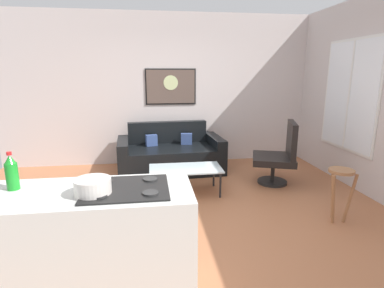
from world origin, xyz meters
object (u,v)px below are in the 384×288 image
Objects in this scene: coffee_table at (186,170)px; armchair at (280,155)px; soda_bottle at (12,173)px; wall_painting at (171,87)px; bar_stool at (340,183)px; mixing_bowl at (93,187)px; couch at (170,155)px.

armchair is at bearing 7.51° from coffee_table.
wall_painting is (1.39, 3.59, 0.44)m from soda_bottle.
bar_stool is (1.68, -1.10, 0.12)m from coffee_table.
bar_stool is (0.17, -1.30, 0.01)m from armchair.
wall_painting reaches higher than armchair.
mixing_bowl is at bearing -112.55° from coffee_table.
wall_painting is at bearing 77.99° from mixing_bowl.
couch is 2.91× the size of bar_stool.
wall_painting reaches higher than bar_stool.
mixing_bowl is (-2.56, -1.03, 0.49)m from bar_stool.
mixing_bowl is (-0.88, -2.13, 0.61)m from coffee_table.
bar_stool is at bearing -50.04° from couch.
bar_stool is at bearing -57.29° from wall_painting.
mixing_bowl is 0.26× the size of wall_painting.
wall_painting is (0.80, 3.77, 0.50)m from mixing_bowl.
couch is at bearing 66.38° from soda_bottle.
wall_painting reaches higher than coffee_table.
bar_stool is 2.31× the size of soda_bottle.
armchair is 1.55× the size of bar_stool.
wall_painting is at bearing 83.33° from couch.
bar_stool is 2.58× the size of mixing_bowl.
armchair reaches higher than bar_stool.
mixing_bowl is at bearing -135.77° from armchair.
soda_bottle reaches higher than bar_stool.
coffee_table is 2.39m from mixing_bowl.
coffee_table is 1.61× the size of bar_stool.
coffee_table is at bearing -87.14° from wall_painting.
soda_bottle is (-2.98, -2.14, 0.56)m from armchair.
coffee_table is 3.72× the size of soda_bottle.
mixing_bowl is (0.59, -0.18, -0.07)m from soda_bottle.
couch is 3.36m from mixing_bowl.
bar_stool is at bearing 21.90° from mixing_bowl.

